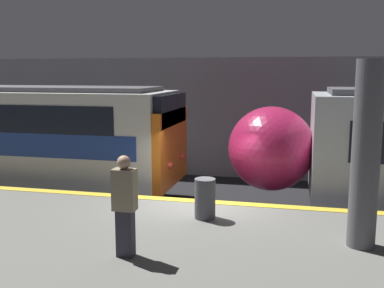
# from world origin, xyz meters

# --- Properties ---
(ground_plane) EXTENTS (120.00, 120.00, 0.00)m
(ground_plane) POSITION_xyz_m (0.00, 0.00, 0.00)
(ground_plane) COLOR black
(platform) EXTENTS (40.00, 5.48, 1.02)m
(platform) POSITION_xyz_m (0.00, -2.74, 0.51)
(platform) COLOR slate
(platform) RESTS_ON ground
(station_rear_barrier) EXTENTS (50.00, 0.15, 4.62)m
(station_rear_barrier) POSITION_xyz_m (0.00, 6.84, 2.31)
(station_rear_barrier) COLOR gray
(station_rear_barrier) RESTS_ON ground
(support_pillar_near) EXTENTS (0.48, 0.48, 3.27)m
(support_pillar_near) POSITION_xyz_m (3.46, -2.21, 2.65)
(support_pillar_near) COLOR #56565B
(support_pillar_near) RESTS_ON platform
(person_waiting) EXTENTS (0.38, 0.24, 1.72)m
(person_waiting) POSITION_xyz_m (-0.44, -3.57, 1.92)
(person_waiting) COLOR #2D2D38
(person_waiting) RESTS_ON platform
(trash_bin) EXTENTS (0.44, 0.44, 0.85)m
(trash_bin) POSITION_xyz_m (0.46, -1.33, 1.44)
(trash_bin) COLOR #4C4C51
(trash_bin) RESTS_ON platform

